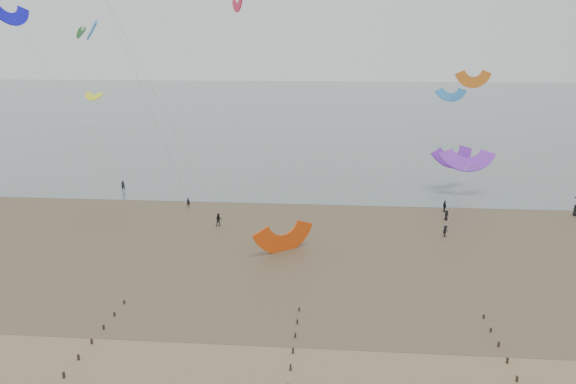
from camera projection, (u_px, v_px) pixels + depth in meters
The scene contains 6 objects.
ground at pixel (239, 378), 44.85m from camera, with size 500.00×500.00×0.00m, color brown.
sea_and_shore at pixel (252, 235), 78.29m from camera, with size 500.00×665.00×0.03m.
kitesurfer_lead at pixel (188, 202), 91.34m from camera, with size 0.55×0.36×1.51m, color black.
kitesurfers at pixel (448, 209), 87.30m from camera, with size 87.10×21.30×1.90m.
grounded_kite at pixel (284, 251), 72.19m from camera, with size 7.42×3.89×5.66m, color #DA450D, non-canonical shape.
kites_airborne at pixel (272, 63), 122.29m from camera, with size 251.11×110.69×44.33m.
Camera 1 is at (7.29, -38.96, 26.03)m, focal length 35.00 mm.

